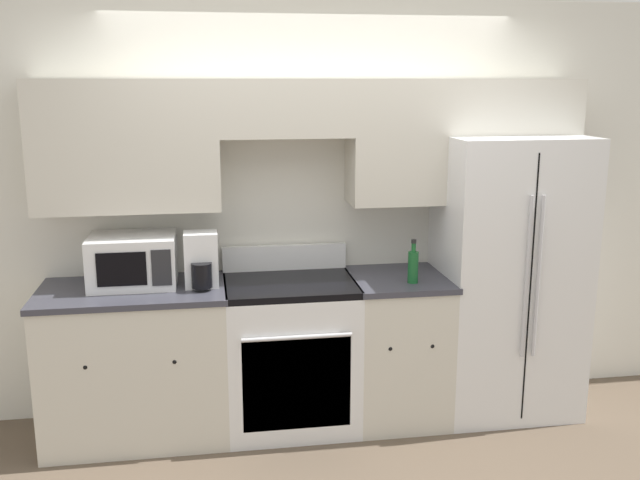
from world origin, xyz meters
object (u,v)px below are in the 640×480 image
Objects in this scene: refrigerator at (505,275)px; bottle at (413,266)px; microwave at (133,260)px; oven_range at (291,353)px.

refrigerator reaches higher than bottle.
oven_range is at bearing -4.99° from microwave.
microwave is 1.66m from bottle.
refrigerator is 3.57× the size of microwave.
microwave is at bearing 172.36° from bottle.
refrigerator is at bearing 15.40° from bottle.
bottle is (-0.67, -0.18, 0.14)m from refrigerator.
oven_range is 1.46m from refrigerator.
microwave reaches higher than oven_range.
microwave is at bearing 179.12° from refrigerator.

